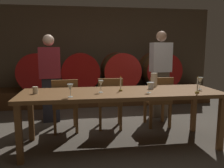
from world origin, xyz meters
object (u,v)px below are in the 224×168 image
dining_table (121,96)px  cup_right (151,86)px  chair_center (110,101)px  candle_left (121,87)px  wine_glass_far_right (200,81)px  wine_barrel_far_left (39,72)px  wine_glass_center_left (101,83)px  guest_left (50,78)px  cup_left (35,90)px  wine_barrel_center_left (81,71)px  chair_left (65,103)px  pitcher (154,80)px  wine_glass_far_left (70,88)px  wine_barrel_center_right (120,70)px  chair_right (159,99)px  candle_right (197,88)px  guest_right (160,74)px  wine_barrel_far_right (159,70)px  wine_glass_center_right (149,85)px

dining_table → cup_right: 0.49m
chair_center → candle_left: 0.76m
cup_right → wine_glass_far_right: bearing=-11.7°
wine_barrel_far_left → wine_glass_center_left: bearing=-65.6°
guest_left → cup_left: size_ratio=17.36×
wine_barrel_center_left → chair_left: 2.01m
wine_barrel_center_left → pitcher: size_ratio=4.35×
chair_center → wine_glass_far_left: 1.22m
dining_table → wine_barrel_center_right: bearing=79.9°
guest_left → pitcher: (1.68, -0.92, 0.06)m
chair_right → wine_glass_center_left: 1.36m
wine_barrel_far_left → wine_barrel_center_right: 1.95m
chair_right → candle_left: candle_left is taller
wine_barrel_center_left → wine_glass_far_left: 2.89m
wine_barrel_center_left → chair_right: wine_barrel_center_left is taller
candle_right → wine_glass_far_left: candle_right is taller
wine_barrel_center_left → pitcher: 2.51m
cup_left → candle_left: bearing=0.2°
wine_barrel_center_right → cup_right: bearing=-90.0°
dining_table → guest_right: (1.01, 1.24, 0.15)m
chair_center → guest_left: (-1.04, 0.58, 0.33)m
wine_barrel_far_right → cup_left: wine_barrel_far_right is taller
chair_center → guest_left: bearing=-23.4°
wine_barrel_far_right → candle_right: wine_barrel_far_right is taller
candle_left → cup_left: candle_left is taller
wine_barrel_center_right → wine_glass_center_right: 2.76m
guest_left → wine_glass_center_left: size_ratio=9.78×
chair_left → chair_right: size_ratio=1.00×
wine_barrel_far_left → wine_barrel_center_right: bearing=0.0°
wine_glass_far_right → cup_right: size_ratio=1.81×
dining_table → chair_right: size_ratio=3.10×
chair_left → candle_right: 2.02m
wine_barrel_far_right → wine_glass_center_right: 2.98m
chair_right → wine_glass_center_left: wine_glass_center_left is taller
dining_table → candle_right: size_ratio=11.94×
dining_table → chair_left: bearing=141.6°
wine_glass_center_left → cup_right: (0.75, 0.16, -0.07)m
dining_table → wine_barrel_center_left: bearing=101.1°
cup_right → candle_left: bearing=-166.5°
dining_table → wine_glass_far_right: (1.15, -0.02, 0.20)m
wine_glass_far_left → cup_right: bearing=19.4°
wine_glass_center_right → pitcher: bearing=64.6°
wine_glass_center_left → wine_glass_far_right: size_ratio=0.94×
guest_right → candle_right: bearing=83.6°
wine_glass_far_left → wine_glass_center_left: 0.47m
chair_left → wine_glass_center_right: bearing=139.4°
wine_glass_far_left → cup_left: size_ratio=1.74×
candle_right → cup_right: 0.65m
wine_barrel_center_right → cup_left: (-1.60, -2.59, 0.01)m
guest_left → wine_glass_far_right: bearing=141.8°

